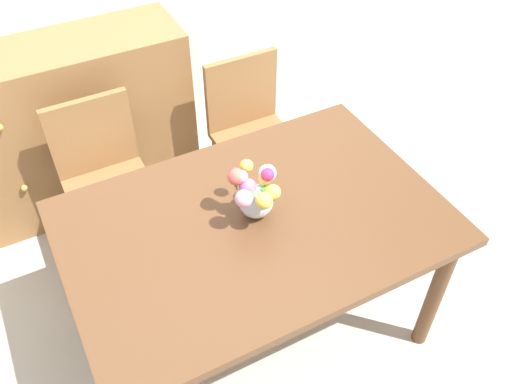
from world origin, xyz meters
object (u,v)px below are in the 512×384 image
Objects in this scene: dining_table at (255,235)px; dresser at (65,129)px; flower_vase at (255,193)px; chair_left at (104,173)px; chair_right at (251,127)px.

dresser is at bearing 110.75° from dining_table.
flower_vase is (0.52, -1.30, 0.39)m from dresser.
flower_vase is at bearing 117.69° from chair_left.
dresser reaches higher than chair_left.
dresser is at bearing -27.60° from chair_right.
dresser is 1.45m from flower_vase.
chair_left is (-0.42, 0.85, -0.16)m from dining_table.
flower_vase reaches higher than chair_left.
dining_table is 0.21m from flower_vase.
chair_right is at bearing 63.91° from dining_table.
dining_table is at bearing -116.46° from flower_vase.
chair_right is (0.83, 0.00, 0.00)m from chair_left.
dining_table is at bearing -69.25° from dresser.
chair_right is at bearing -180.00° from chair_left.
dresser is (-0.92, 0.48, -0.02)m from chair_right.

